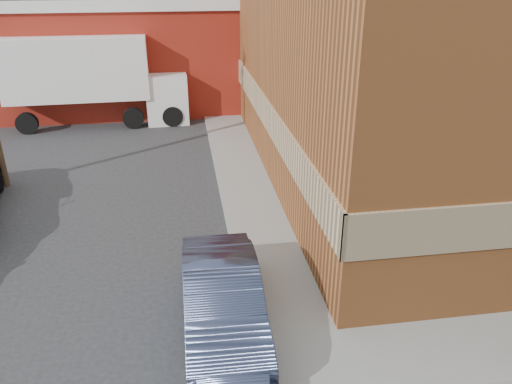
{
  "coord_description": "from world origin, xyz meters",
  "views": [
    {
      "loc": [
        -1.37,
        -7.76,
        6.97
      ],
      "look_at": [
        0.37,
        3.68,
        1.63
      ],
      "focal_mm": 35.0,
      "sensor_mm": 36.0,
      "label": 1
    }
  ],
  "objects_px": {
    "warehouse": "(88,50)",
    "sedan": "(223,301)",
    "box_truck": "(96,74)",
    "brick_building": "(463,35)"
  },
  "relations": [
    {
      "from": "warehouse",
      "to": "sedan",
      "type": "xyz_separation_m",
      "value": [
        5.2,
        -19.5,
        -2.08
      ]
    },
    {
      "from": "warehouse",
      "to": "box_truck",
      "type": "height_order",
      "value": "warehouse"
    },
    {
      "from": "brick_building",
      "to": "sedan",
      "type": "xyz_separation_m",
      "value": [
        -9.3,
        -8.5,
        -3.95
      ]
    },
    {
      "from": "warehouse",
      "to": "brick_building",
      "type": "bearing_deg",
      "value": -37.2
    },
    {
      "from": "brick_building",
      "to": "warehouse",
      "type": "height_order",
      "value": "brick_building"
    },
    {
      "from": "warehouse",
      "to": "sedan",
      "type": "relative_size",
      "value": 3.67
    },
    {
      "from": "sedan",
      "to": "box_truck",
      "type": "bearing_deg",
      "value": 105.78
    },
    {
      "from": "brick_building",
      "to": "sedan",
      "type": "relative_size",
      "value": 4.11
    },
    {
      "from": "sedan",
      "to": "box_truck",
      "type": "relative_size",
      "value": 0.54
    },
    {
      "from": "brick_building",
      "to": "warehouse",
      "type": "relative_size",
      "value": 1.12
    }
  ]
}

